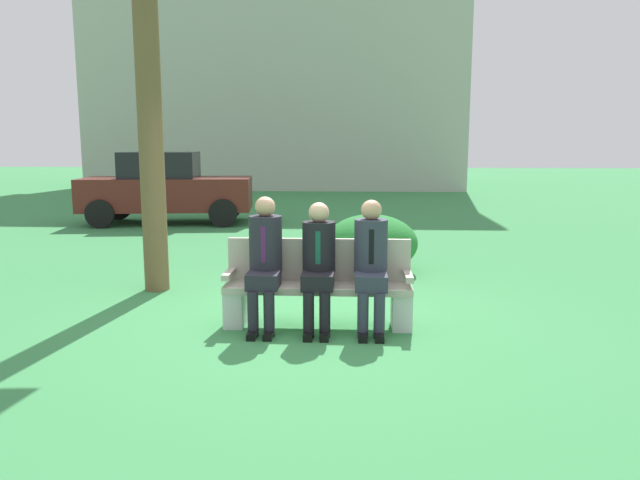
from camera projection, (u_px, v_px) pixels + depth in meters
ground_plane at (302, 323)px, 6.43m from camera, size 80.00×80.00×0.00m
park_bench at (318, 286)px, 6.31m from camera, size 1.93×0.44×0.90m
seated_man_left at (265, 256)px, 6.16m from camera, size 0.34×0.72×1.36m
seated_man_middle at (318, 259)px, 6.13m from camera, size 0.34×0.72×1.30m
seated_man_right at (371, 258)px, 6.10m from camera, size 0.34×0.72×1.33m
shrub_near_bench at (371, 243)px, 8.93m from camera, size 1.37×1.25×0.85m
parked_car_near at (166, 188)px, 14.23m from camera, size 4.05×2.08×1.68m
building_backdrop at (282, 45)px, 26.55m from camera, size 15.90×8.16×12.18m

